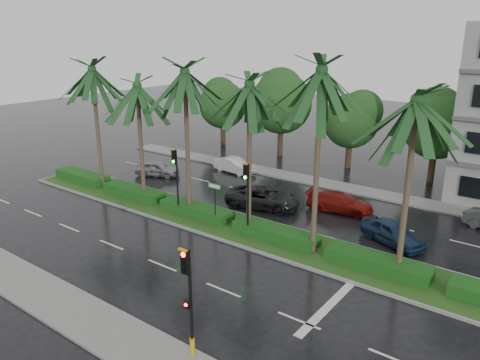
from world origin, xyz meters
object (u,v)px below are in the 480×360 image
Objects in this scene: signal_median_left at (176,172)px; car_darkgrey at (263,198)px; car_red at (340,202)px; signal_near at (189,298)px; car_silver at (157,169)px; street_sign at (215,194)px; car_blue at (393,232)px; car_white at (234,165)px.

car_darkgrey is at bearing 52.90° from signal_median_left.
car_darkgrey is 1.14× the size of car_red.
signal_median_left reaches higher than signal_near.
car_red is at bearing -77.51° from car_darkgrey.
car_silver is 11.03m from car_darkgrey.
signal_median_left is 3.13m from street_sign.
street_sign is 0.52× the size of car_darkgrey.
street_sign is 4.70m from car_darkgrey.
car_darkgrey is at bearing 108.95° from car_red.
signal_near is 14.29m from car_blue.
car_silver is at bearing 144.18° from signal_median_left.
car_silver is 0.73× the size of car_darkgrey.
car_blue is at bearing 23.22° from street_sign.
signal_near is 12.11m from street_sign.
car_blue is (20.00, -1.16, 0.05)m from car_silver.
car_white is 8.42m from car_darkgrey.
car_silver is 0.93× the size of car_blue.
signal_near is 1.20× the size of car_silver.
car_red is 5.28m from car_blue.
street_sign reaches higher than car_silver.
signal_near reaches higher than car_darkgrey.
signal_median_left is 10.69m from car_white.
car_darkgrey is (3.50, 4.63, -2.30)m from signal_median_left.
signal_near is at bearing -171.06° from car_darkgrey.
car_blue is (15.50, -5.73, 0.04)m from car_white.
car_blue is (9.50, 4.08, -1.46)m from street_sign.
signal_near is 1.68× the size of street_sign.
car_white is 0.97× the size of car_blue.
signal_median_left is 9.55m from car_silver.
signal_median_left is at bearing -176.53° from street_sign.
signal_near reaches higher than car_red.
signal_near is 16.93m from car_red.
car_white is at bearing 121.47° from street_sign.
car_darkgrey is 5.10m from car_red.
car_white is 0.76× the size of car_darkgrey.
signal_near is at bearing -54.66° from street_sign.
street_sign is (-7.00, 9.87, -0.38)m from signal_near.
street_sign is at bearing 158.10° from car_darkgrey.
signal_near is 13.93m from signal_median_left.
car_blue is at bearing 79.84° from signal_near.
car_blue reaches higher than car_red.
signal_near is at bearing 177.81° from car_red.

